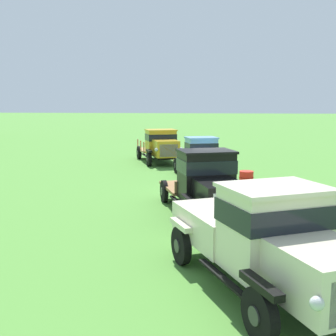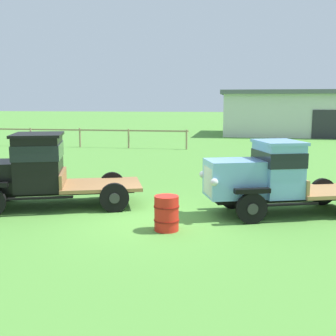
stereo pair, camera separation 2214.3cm
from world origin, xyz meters
name	(u,v)px [view 1 (the left image)]	position (x,y,z in m)	size (l,w,h in m)	color
ground_plane	(225,194)	(0.00, 0.00, 0.00)	(240.00, 240.00, 0.00)	#518E38
vintage_truck_foreground_near	(264,236)	(-8.93, -0.54, 1.13)	(5.48, 3.88, 2.19)	black
vintage_truck_second_in_line	(208,183)	(-3.59, 0.64, 1.13)	(5.48, 3.37, 2.16)	black
vintage_truck_midrow_center	(203,157)	(3.10, 1.01, 1.06)	(4.74, 2.89, 2.02)	black
vintage_truck_far_side	(161,145)	(8.13, 3.65, 1.10)	(5.30, 3.47, 2.05)	black
oil_drum_beside_row	(246,181)	(0.61, -0.89, 0.42)	(0.61, 0.61, 0.84)	red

